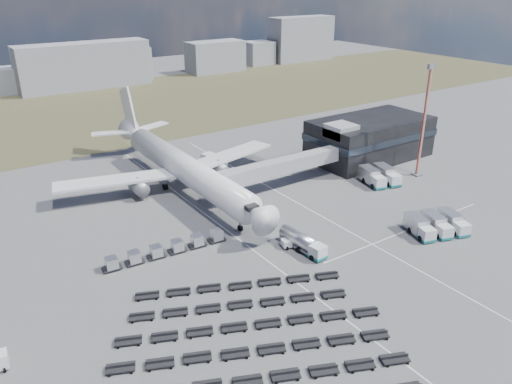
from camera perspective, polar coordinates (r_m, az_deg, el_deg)
ground at (r=83.99m, az=1.53°, el=-6.80°), size 420.00×420.00×0.00m
grass_strip at (r=179.02m, az=-19.69°, el=8.49°), size 420.00×90.00×0.01m
lane_markings at (r=91.33m, az=5.43°, el=-4.23°), size 47.12×110.00×0.01m
terminal at (r=127.95m, az=12.82°, el=6.08°), size 30.40×16.40×11.00m
jet_bridge at (r=105.21m, az=2.12°, el=2.74°), size 30.30×3.80×7.05m
airliner at (r=107.13m, az=-8.59°, el=3.01°), size 51.59×64.53×17.62m
skyline at (r=216.52m, az=-25.31°, el=12.63°), size 303.63×20.96×25.73m
fuel_tanker at (r=83.85m, az=5.36°, el=-5.76°), size 3.14×9.59×3.05m
pushback_tug at (r=85.17m, az=4.06°, el=-5.82°), size 3.62×2.66×1.46m
catering_truck at (r=118.66m, az=-4.81°, el=3.36°), size 4.03×7.28×3.16m
service_trucks_near at (r=94.81m, az=19.93°, el=-3.51°), size 11.14×9.68×2.86m
service_trucks_far at (r=113.41m, az=13.94°, el=1.80°), size 8.24×9.17×3.15m
uld_row at (r=83.69m, az=-10.17°, el=-6.41°), size 21.21×3.30×1.92m
baggage_dollies at (r=65.34m, az=-0.65°, el=-16.49°), size 41.04×36.64×0.81m
floodlight_mast at (r=117.18m, az=18.63°, el=7.64°), size 2.39×1.96×25.37m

